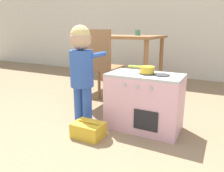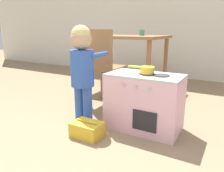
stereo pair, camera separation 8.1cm
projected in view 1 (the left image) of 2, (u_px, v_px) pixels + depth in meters
wall_back at (176, 2)px, 3.72m from camera, size 10.00×0.06×2.60m
play_kitchen at (144, 102)px, 1.88m from camera, size 0.62×0.36×0.50m
toy_pot at (147, 69)px, 1.81m from camera, size 0.23×0.12×0.06m
child_figure at (82, 63)px, 1.95m from camera, size 0.23×0.36×0.89m
toy_basket at (88, 130)px, 1.76m from camera, size 0.25×0.18×0.14m
dining_table at (120, 43)px, 3.06m from camera, size 1.12×0.80×0.77m
dining_chair_near at (101, 66)px, 2.41m from camera, size 0.37×0.37×0.85m
cup_on_table at (138, 33)px, 3.00m from camera, size 0.07×0.07×0.08m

